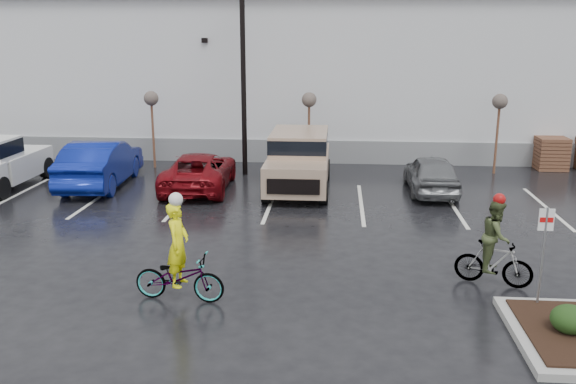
# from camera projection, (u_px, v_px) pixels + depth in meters

# --- Properties ---
(ground) EXTENTS (120.00, 120.00, 0.00)m
(ground) POSITION_uv_depth(u_px,v_px,m) (350.00, 308.00, 12.56)
(ground) COLOR black
(ground) RESTS_ON ground
(warehouse) EXTENTS (60.50, 15.50, 7.20)m
(warehouse) POSITION_uv_depth(u_px,v_px,m) (345.00, 68.00, 32.84)
(warehouse) COLOR silver
(warehouse) RESTS_ON ground
(wooded_ridge) EXTENTS (80.00, 25.00, 6.00)m
(wooded_ridge) POSITION_uv_depth(u_px,v_px,m) (343.00, 61.00, 55.19)
(wooded_ridge) COLOR #22411B
(wooded_ridge) RESTS_ON ground
(lamppost) EXTENTS (0.50, 1.00, 9.22)m
(lamppost) POSITION_uv_depth(u_px,v_px,m) (242.00, 28.00, 23.01)
(lamppost) COLOR black
(lamppost) RESTS_ON ground
(sapling_west) EXTENTS (0.60, 0.60, 3.20)m
(sapling_west) POSITION_uv_depth(u_px,v_px,m) (151.00, 103.00, 25.04)
(sapling_west) COLOR #503220
(sapling_west) RESTS_ON ground
(sapling_mid) EXTENTS (0.60, 0.60, 3.20)m
(sapling_mid) POSITION_uv_depth(u_px,v_px,m) (309.00, 104.00, 24.52)
(sapling_mid) COLOR #503220
(sapling_mid) RESTS_ON ground
(sapling_east) EXTENTS (0.60, 0.60, 3.20)m
(sapling_east) POSITION_uv_depth(u_px,v_px,m) (500.00, 106.00, 23.93)
(sapling_east) COLOR #503220
(sapling_east) RESTS_ON ground
(pallet_stack_a) EXTENTS (1.20, 1.20, 1.35)m
(pallet_stack_a) POSITION_uv_depth(u_px,v_px,m) (551.00, 153.00, 25.21)
(pallet_stack_a) COLOR #503220
(pallet_stack_a) RESTS_ON ground
(shrub_a) EXTENTS (0.70, 0.70, 0.52)m
(shrub_a) POSITION_uv_depth(u_px,v_px,m) (570.00, 319.00, 11.17)
(shrub_a) COLOR black
(shrub_a) RESTS_ON curb_island
(fire_lane_sign) EXTENTS (0.30, 0.05, 2.20)m
(fire_lane_sign) POSITION_uv_depth(u_px,v_px,m) (543.00, 246.00, 12.10)
(fire_lane_sign) COLOR gray
(fire_lane_sign) RESTS_ON ground
(pickup_white) EXTENTS (2.10, 5.20, 1.96)m
(pickup_white) POSITION_uv_depth(u_px,v_px,m) (2.00, 160.00, 22.31)
(pickup_white) COLOR silver
(pickup_white) RESTS_ON ground
(car_blue) EXTENTS (2.13, 5.31, 1.71)m
(car_blue) POSITION_uv_depth(u_px,v_px,m) (101.00, 163.00, 22.41)
(car_blue) COLOR navy
(car_blue) RESTS_ON ground
(car_red) EXTENTS (2.42, 4.90, 1.34)m
(car_red) POSITION_uv_depth(u_px,v_px,m) (199.00, 171.00, 22.01)
(car_red) COLOR maroon
(car_red) RESTS_ON ground
(suv_tan) EXTENTS (2.20, 5.10, 2.06)m
(suv_tan) POSITION_uv_depth(u_px,v_px,m) (298.00, 162.00, 21.77)
(suv_tan) COLOR tan
(suv_tan) RESTS_ON ground
(car_grey) EXTENTS (1.65, 4.03, 1.37)m
(car_grey) POSITION_uv_depth(u_px,v_px,m) (431.00, 174.00, 21.50)
(car_grey) COLOR slate
(car_grey) RESTS_ON ground
(cyclist_hivis) EXTENTS (2.00, 0.87, 2.36)m
(cyclist_hivis) POSITION_uv_depth(u_px,v_px,m) (179.00, 268.00, 12.79)
(cyclist_hivis) COLOR #3F3F44
(cyclist_hivis) RESTS_ON ground
(cyclist_olive) EXTENTS (1.71, 0.99, 2.13)m
(cyclist_olive) POSITION_uv_depth(u_px,v_px,m) (495.00, 252.00, 13.55)
(cyclist_olive) COLOR #3F3F44
(cyclist_olive) RESTS_ON ground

